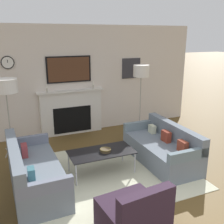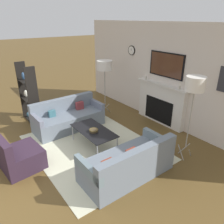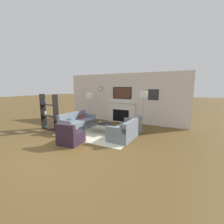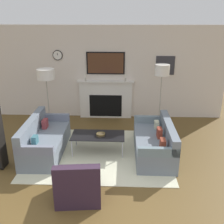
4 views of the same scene
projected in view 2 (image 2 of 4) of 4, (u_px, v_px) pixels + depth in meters
The scene contains 10 objects.
fireplace_wall at pixel (165, 80), 5.90m from camera, with size 6.98×0.28×2.70m.
area_rug at pixel (93, 147), 5.09m from camera, with size 3.10×2.49×0.01m.
couch_left at pixel (68, 118), 5.90m from camera, with size 0.80×1.86×0.79m.
couch_right at pixel (128, 164), 4.07m from camera, with size 0.80×1.77×0.75m.
armchair at pixel (19, 157), 4.30m from camera, with size 0.81×0.80×0.76m.
coffee_table at pixel (94, 131), 4.99m from camera, with size 1.18×0.60×0.42m.
decorative_bowl at pixel (94, 130), 4.90m from camera, with size 0.20×0.20×0.06m.
floor_lamp_left at pixel (105, 66), 6.37m from camera, with size 0.46×0.46×1.65m.
floor_lamp_right at pixel (195, 85), 4.12m from camera, with size 0.37×0.37×1.78m.
shelf_unit at pixel (28, 95), 6.16m from camera, with size 0.89×0.28×1.65m.
Camera 2 is at (3.75, -0.18, 2.79)m, focal length 35.00 mm.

